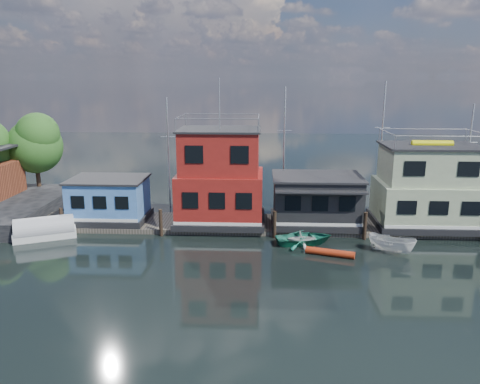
# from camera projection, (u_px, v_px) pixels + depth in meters

# --- Properties ---
(ground) EXTENTS (160.00, 160.00, 0.00)m
(ground) POSITION_uv_depth(u_px,v_px,m) (345.00, 291.00, 27.72)
(ground) COLOR black
(ground) RESTS_ON ground
(dock) EXTENTS (48.00, 5.00, 0.40)m
(dock) POSITION_uv_depth(u_px,v_px,m) (321.00, 225.00, 39.31)
(dock) COLOR #595147
(dock) RESTS_ON ground
(houseboat_blue) EXTENTS (6.40, 4.90, 3.66)m
(houseboat_blue) POSITION_uv_depth(u_px,v_px,m) (109.00, 199.00, 39.71)
(houseboat_blue) COLOR black
(houseboat_blue) RESTS_ON dock
(houseboat_red) EXTENTS (7.40, 5.90, 11.86)m
(houseboat_red) POSITION_uv_depth(u_px,v_px,m) (220.00, 179.00, 38.79)
(houseboat_red) COLOR black
(houseboat_red) RESTS_ON dock
(houseboat_dark) EXTENTS (7.40, 6.10, 4.06)m
(houseboat_dark) POSITION_uv_depth(u_px,v_px,m) (316.00, 200.00, 38.78)
(houseboat_dark) COLOR black
(houseboat_dark) RESTS_ON dock
(houseboat_green) EXTENTS (8.40, 5.90, 7.03)m
(houseboat_green) POSITION_uv_depth(u_px,v_px,m) (428.00, 188.00, 38.09)
(houseboat_green) COLOR black
(houseboat_green) RESTS_ON dock
(pilings) EXTENTS (42.28, 0.28, 2.20)m
(pilings) POSITION_uv_depth(u_px,v_px,m) (322.00, 225.00, 36.39)
(pilings) COLOR #2D2116
(pilings) RESTS_ON ground
(background_masts) EXTENTS (36.40, 0.16, 12.00)m
(background_masts) POSITION_uv_depth(u_px,v_px,m) (367.00, 152.00, 43.61)
(background_masts) COLOR silver
(background_masts) RESTS_ON ground
(motorboat) EXTENTS (3.61, 2.91, 1.33)m
(motorboat) POSITION_uv_depth(u_px,v_px,m) (392.00, 244.00, 33.56)
(motorboat) COLOR silver
(motorboat) RESTS_ON ground
(dinghy_teal) EXTENTS (4.97, 4.06, 0.90)m
(dinghy_teal) POSITION_uv_depth(u_px,v_px,m) (304.00, 238.00, 35.43)
(dinghy_teal) COLOR #227C64
(dinghy_teal) RESTS_ON ground
(red_kayak) EXTENTS (3.44, 1.51, 0.51)m
(red_kayak) POSITION_uv_depth(u_px,v_px,m) (330.00, 253.00, 33.06)
(red_kayak) COLOR #AA2D12
(red_kayak) RESTS_ON ground
(tarp_runabout) EXTENTS (4.89, 3.50, 1.85)m
(tarp_runabout) POSITION_uv_depth(u_px,v_px,m) (45.00, 230.00, 36.60)
(tarp_runabout) COLOR silver
(tarp_runabout) RESTS_ON ground
(dinghy_white) EXTENTS (2.43, 2.16, 1.16)m
(dinghy_white) POSITION_uv_depth(u_px,v_px,m) (301.00, 238.00, 35.00)
(dinghy_white) COLOR silver
(dinghy_white) RESTS_ON ground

